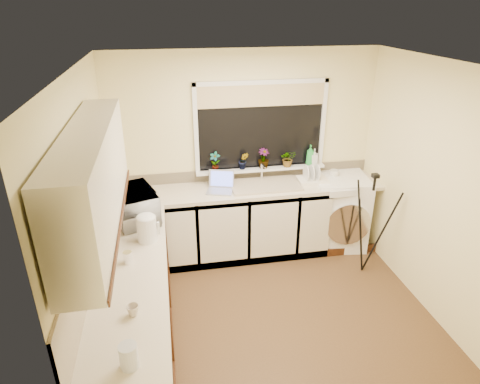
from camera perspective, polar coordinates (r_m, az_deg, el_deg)
name	(u,v)px	position (r m, az deg, el deg)	size (l,w,h in m)	color
floor	(272,315)	(4.44, 4.37, -16.39)	(3.20, 3.20, 0.00)	brown
ceiling	(282,66)	(3.39, 5.74, 16.72)	(3.20, 3.20, 0.00)	white
wall_back	(244,153)	(5.10, 0.54, 5.33)	(3.20, 3.20, 0.00)	#FAEBA6
wall_front	(344,322)	(2.59, 14.10, -16.91)	(3.20, 3.20, 0.00)	#FAEBA6
wall_left	(90,223)	(3.70, -19.77, -4.06)	(3.00, 3.00, 0.00)	#FAEBA6
wall_right	(437,194)	(4.44, 25.33, -0.21)	(3.00, 3.00, 0.00)	#FAEBA6
base_cabinet_back	(222,224)	(5.11, -2.43, -4.46)	(2.55, 0.60, 0.86)	silver
base_cabinet_left	(136,318)	(3.85, -14.06, -16.36)	(0.54, 2.40, 0.86)	silver
worktop_back	(249,189)	(4.96, 1.19, 0.43)	(3.20, 0.60, 0.04)	beige
worktop_left	(130,275)	(3.58, -14.80, -10.88)	(0.60, 2.40, 0.04)	beige
upper_cabinet	(93,179)	(3.03, -19.42, 1.69)	(0.28, 1.90, 0.70)	silver
splashback_left	(89,253)	(3.49, -19.98, -7.82)	(0.02, 2.40, 0.45)	beige
splashback_back	(244,173)	(5.18, 0.55, 2.62)	(3.20, 0.02, 0.14)	beige
window_glass	(261,127)	(5.03, 2.85, 8.90)	(1.50, 0.02, 1.00)	black
window_blind	(262,96)	(4.92, 3.01, 13.03)	(1.50, 0.02, 0.25)	tan
windowsill	(261,169)	(5.14, 2.87, 3.21)	(1.60, 0.14, 0.03)	white
sink	(265,185)	(4.99, 3.45, 0.95)	(0.82, 0.46, 0.03)	tan
faucet	(262,171)	(5.11, 2.99, 2.85)	(0.03, 0.03, 0.24)	silver
washing_machine	(338,211)	(5.49, 13.21, -2.51)	(0.66, 0.64, 0.93)	white
laptop	(220,185)	(4.86, -2.69, 0.91)	(0.37, 0.36, 0.22)	#A3A3AA
kettle	(147,229)	(3.91, -12.62, -4.97)	(0.18, 0.18, 0.24)	white
dish_rack	(312,181)	(5.14, 9.87, 1.55)	(0.35, 0.26, 0.05)	white
tripod	(368,225)	(4.94, 17.16, -4.27)	(0.61, 0.61, 1.23)	black
glass_jug	(129,356)	(2.75, -14.98, -20.88)	(0.11, 0.11, 0.16)	silver
steel_jar	(128,257)	(3.66, -15.10, -8.63)	(0.08, 0.08, 0.11)	white
microwave	(135,205)	(4.29, -14.22, -1.77)	(0.57, 0.39, 0.32)	white
plant_a	(215,162)	(4.99, -3.45, 4.15)	(0.13, 0.09, 0.24)	#999999
plant_b	(243,161)	(5.05, 0.47, 4.29)	(0.12, 0.09, 0.21)	#999999
plant_c	(263,158)	(5.09, 3.23, 4.61)	(0.14, 0.14, 0.24)	#999999
plant_d	(288,158)	(5.17, 6.59, 4.59)	(0.19, 0.16, 0.21)	#999999
soap_bottle_green	(310,155)	(5.26, 9.57, 5.02)	(0.10, 0.10, 0.25)	green
soap_bottle_clear	(314,157)	(5.28, 10.11, 4.75)	(0.09, 0.09, 0.20)	#999999
cup_back	(334,174)	(5.34, 12.74, 2.44)	(0.12, 0.12, 0.10)	white
cup_left	(133,310)	(3.12, -14.44, -15.41)	(0.09, 0.09, 0.08)	beige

